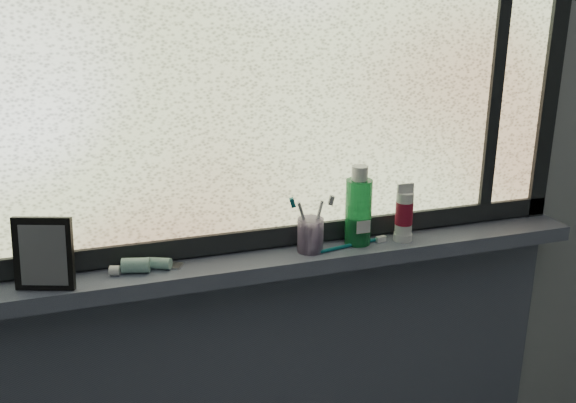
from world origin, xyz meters
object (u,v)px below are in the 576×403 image
(mouthwash_bottle, at_px, (359,205))
(cream_tube, at_px, (404,210))
(vanity_mirror, at_px, (44,254))
(toothbrush_cup, at_px, (310,235))

(mouthwash_bottle, distance_m, cream_tube, 0.13)
(vanity_mirror, bearing_deg, toothbrush_cup, 20.33)
(toothbrush_cup, bearing_deg, vanity_mirror, -178.72)
(toothbrush_cup, distance_m, cream_tube, 0.26)
(vanity_mirror, distance_m, mouthwash_bottle, 0.76)
(cream_tube, bearing_deg, vanity_mirror, -179.48)
(toothbrush_cup, bearing_deg, mouthwash_bottle, 5.54)
(toothbrush_cup, height_order, cream_tube, cream_tube)
(mouthwash_bottle, relative_size, cream_tube, 1.54)
(vanity_mirror, bearing_deg, cream_tube, 19.56)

